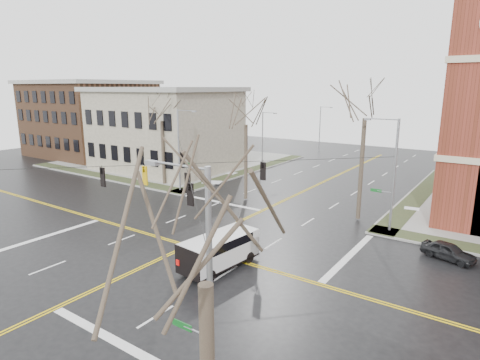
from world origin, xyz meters
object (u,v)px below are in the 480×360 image
Objects in this scene: streetlight_north_b at (321,127)px; tree_se at (205,265)px; cargo_van at (222,248)px; streetlight_north_a at (263,138)px; parked_car_a at (448,251)px; tree_nw_far at (161,117)px; signal_pole_ne at (392,172)px; signal_pole_se at (206,292)px; tree_nw_near at (246,120)px; signal_pole_nw at (180,148)px; tree_ne at (365,111)px.

tree_se is (24.36, -62.33, 3.13)m from streetlight_north_b.
streetlight_north_a is at bearing 123.57° from cargo_van.
tree_nw_far reaches higher than parked_car_a.
signal_pole_ne is at bearing -2.64° from tree_nw_far.
parked_car_a is at bearing 45.29° from cargo_van.
parked_car_a is 0.31× the size of tree_nw_far.
signal_pole_ne is 0.80× the size of tree_nw_far.
signal_pole_se is 2.58× the size of parked_car_a.
parked_car_a is 0.30× the size of tree_nw_near.
signal_pole_nw is at bearing 147.20° from cargo_van.
tree_ne is (19.03, -34.96, 5.06)m from streetlight_north_b.
signal_pole_nw is 36.51m from streetlight_north_b.
tree_nw_far is at bearing -179.91° from tree_nw_near.
streetlight_north_b is 40.12m from tree_ne.
signal_pole_ne is 26.08m from tree_se.
tree_se reaches higher than signal_pole_nw.
signal_pole_ne is 15.10m from cargo_van.
streetlight_north_a is at bearing 70.84° from parked_car_a.
tree_ne reaches higher than tree_se.
parked_car_a is at bearing -33.01° from signal_pole_ne.
streetlight_north_a is at bearing 73.34° from tree_nw_far.
streetlight_north_a is 24.73m from tree_ne.
signal_pole_se reaches higher than parked_car_a.
signal_pole_nw is 2.58× the size of parked_car_a.
tree_nw_far is 23.65m from tree_ne.
parked_car_a is (4.90, 19.82, -4.36)m from signal_pole_se.
streetlight_north_a is at bearing 119.92° from tree_se.
streetlight_north_a is (-21.97, 39.50, -0.48)m from signal_pole_se.
tree_ne is (-7.84, 4.72, 8.93)m from parked_car_a.
tree_nw_near reaches higher than cargo_van.
signal_pole_ne is at bearing -4.83° from tree_nw_near.
signal_pole_nw is 0.78× the size of tree_nw_near.
tree_nw_far is at bearing 162.57° from signal_pole_nw.
signal_pole_nw is 8.70m from tree_nw_near.
tree_nw_near is (-7.58, 14.03, 7.06)m from cargo_van.
signal_pole_se reaches higher than streetlight_north_b.
signal_pole_nw is 16.52m from streetlight_north_a.
parked_car_a is 0.33× the size of tree_se.
signal_pole_nw is 5.18m from tree_nw_far.
tree_ne reaches higher than signal_pole_nw.
streetlight_north_b is 48.08m from parked_car_a.
tree_se is (2.39, -25.83, 2.65)m from signal_pole_ne.
signal_pole_se is 0.86× the size of tree_se.
cargo_van is at bearing -63.13° from streetlight_north_a.
tree_se is at bearing -45.90° from signal_pole_nw.
signal_pole_se is 45.20m from streetlight_north_a.
signal_pole_nw is 1.12× the size of streetlight_north_a.
signal_pole_ne is 1.54× the size of cargo_van.
signal_pole_nw is (-22.64, 0.00, 0.00)m from signal_pole_ne.
streetlight_north_a is at bearing 143.10° from signal_pole_ne.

